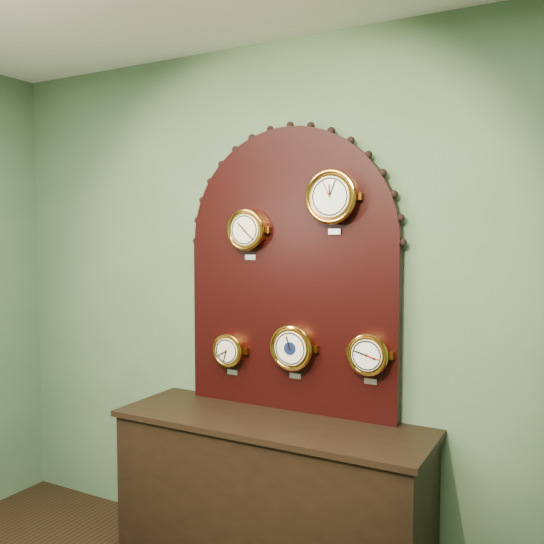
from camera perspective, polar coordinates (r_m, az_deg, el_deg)
The scene contains 8 objects.
wall_back at distance 3.19m, azimuth 2.14°, elevation -2.96°, with size 4.00×4.00×0.00m, color #496847.
shop_counter at distance 3.24m, azimuth -0.18°, elevation -21.34°, with size 1.60×0.50×0.80m, color black.
display_board at distance 3.13m, azimuth 1.74°, elevation 1.05°, with size 1.26×0.06×1.53m.
roman_clock at distance 3.18m, azimuth -2.40°, elevation 4.08°, with size 0.22×0.08×0.27m.
arabic_clock at distance 2.96m, azimuth 5.83°, elevation 7.22°, with size 0.27×0.08×0.32m.
hygrometer at distance 3.30m, azimuth -4.13°, elevation -7.52°, with size 0.19×0.08×0.24m.
barometer at distance 3.10m, azimuth 2.00°, elevation -7.30°, with size 0.24×0.08×0.29m.
tide_clock at distance 2.94m, azimuth 9.32°, elevation -7.84°, with size 0.21×0.08×0.26m.
Camera 1 is at (1.40, -0.34, 1.78)m, focal length 39.00 mm.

